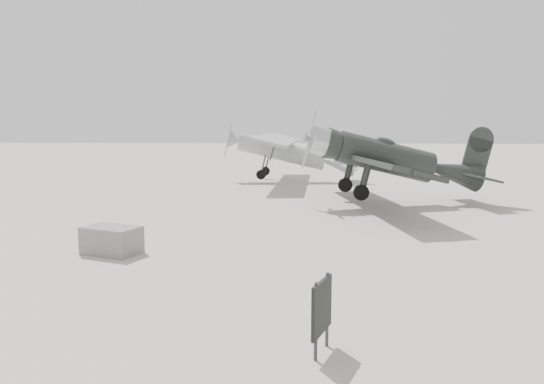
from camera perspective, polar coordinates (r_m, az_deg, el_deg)
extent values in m
plane|color=gray|center=(18.36, 4.61, -5.31)|extent=(160.00, 160.00, 0.00)
cylinder|color=black|center=(26.46, 12.05, 3.59)|extent=(4.93, 2.27, 1.51)
cone|color=black|center=(27.80, 19.03, 3.64)|extent=(3.00, 1.85, 1.40)
cylinder|color=#B9BCBE|center=(25.59, 5.05, 3.59)|extent=(1.18, 1.48, 1.34)
cone|color=#B9BCBE|center=(25.46, 3.62, 3.59)|extent=(0.47, 0.66, 0.60)
cube|color=#B9BCBE|center=(25.48, 3.79, 3.59)|extent=(0.10, 0.20, 2.80)
ellipsoid|color=black|center=(26.35, 11.65, 5.04)|extent=(1.29, 0.92, 0.50)
cube|color=black|center=(26.25, 10.47, 2.77)|extent=(4.37, 13.14, 0.24)
cube|color=black|center=(28.19, 20.62, 3.72)|extent=(1.92, 4.66, 0.11)
cube|color=black|center=(28.22, 21.00, 5.58)|extent=(1.29, 0.32, 1.94)
cylinder|color=black|center=(24.91, 10.42, -0.91)|extent=(0.75, 0.29, 0.73)
cylinder|color=black|center=(27.68, 8.65, -0.02)|extent=(0.75, 0.29, 0.73)
cylinder|color=#333333|center=(24.82, 10.46, 0.74)|extent=(0.14, 0.14, 1.51)
cylinder|color=#333333|center=(27.59, 8.68, 1.47)|extent=(0.14, 0.14, 1.51)
cylinder|color=black|center=(28.35, 21.06, 2.67)|extent=(0.25, 0.12, 0.24)
cylinder|color=#9B9DA0|center=(36.15, 1.08, 4.40)|extent=(6.02, 1.58, 1.26)
cone|color=#9B9DA0|center=(36.04, 7.46, 4.33)|extent=(2.12, 1.26, 1.15)
cone|color=#9B9DA0|center=(36.58, -4.13, 4.42)|extent=(0.75, 1.23, 1.19)
cube|color=#9B9DA0|center=(36.66, -4.84, 4.42)|extent=(0.07, 0.16, 2.52)
cube|color=#9B9DA0|center=(36.16, 0.35, 5.53)|extent=(2.86, 12.71, 0.21)
cube|color=#9B9DA0|center=(36.06, 8.38, 4.41)|extent=(1.24, 3.95, 0.09)
cube|color=#9B9DA0|center=(36.03, 8.58, 5.59)|extent=(1.03, 0.15, 1.49)
cylinder|color=black|center=(35.14, -0.59, 1.46)|extent=(0.65, 0.20, 0.64)
cylinder|color=black|center=(37.63, -0.16, 1.87)|extent=(0.65, 0.20, 0.64)
cylinder|color=#333333|center=(35.07, -0.59, 2.52)|extent=(0.11, 0.11, 1.38)
cylinder|color=#333333|center=(37.57, -0.16, 2.86)|extent=(0.11, 0.11, 1.38)
cylinder|color=black|center=(36.10, 8.73, 3.77)|extent=(0.21, 0.09, 0.21)
cube|color=slate|center=(17.29, -16.87, -4.98)|extent=(1.98, 1.62, 0.85)
cylinder|color=#333333|center=(9.37, 4.73, -13.74)|extent=(0.08, 0.08, 1.39)
cylinder|color=#333333|center=(9.94, 5.96, -12.48)|extent=(0.08, 0.08, 1.39)
cube|color=black|center=(9.60, 5.38, -12.19)|extent=(0.40, 0.92, 0.96)
cube|color=beige|center=(9.59, 5.16, -11.87)|extent=(0.28, 0.70, 0.19)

